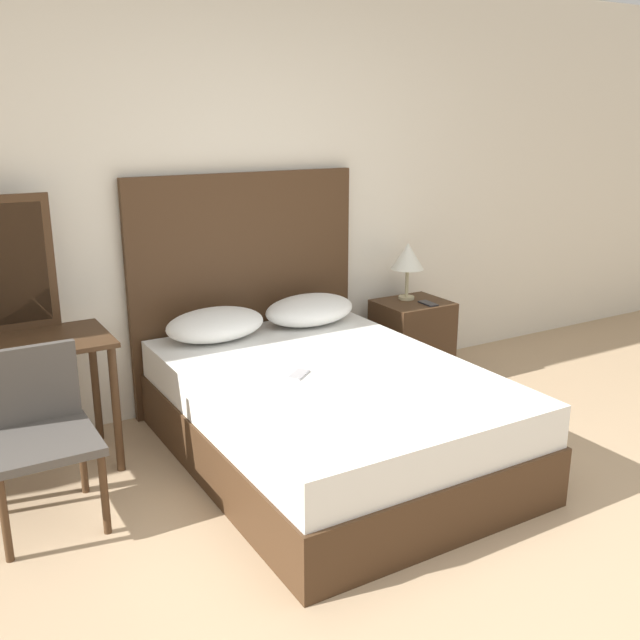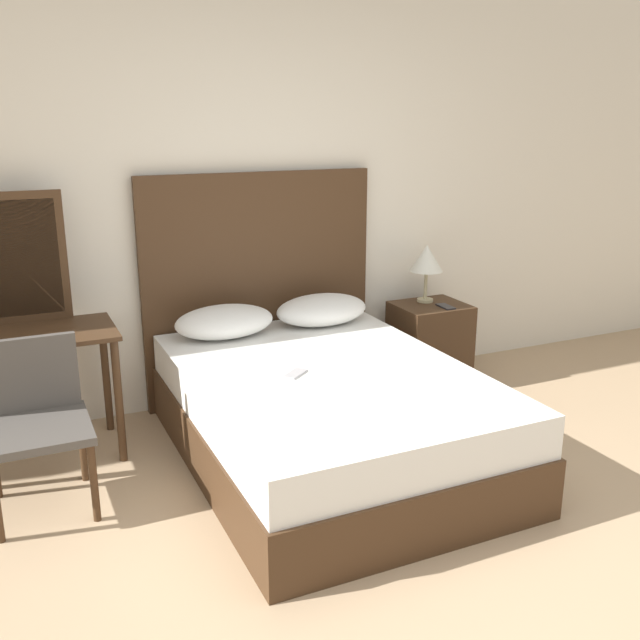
% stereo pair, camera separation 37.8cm
% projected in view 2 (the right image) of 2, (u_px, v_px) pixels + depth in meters
% --- Properties ---
extents(ground_plane, '(16.00, 16.00, 0.00)m').
position_uv_depth(ground_plane, '(467.00, 612.00, 2.73)').
color(ground_plane, tan).
extents(wall_back, '(10.00, 0.06, 2.70)m').
position_uv_depth(wall_back, '(245.00, 194.00, 4.52)').
color(wall_back, silver).
rests_on(wall_back, ground_plane).
extents(bed, '(1.47, 2.03, 0.52)m').
position_uv_depth(bed, '(328.00, 415.00, 3.88)').
color(bed, '#422B19').
rests_on(bed, ground_plane).
extents(headboard, '(1.54, 0.05, 1.49)m').
position_uv_depth(headboard, '(260.00, 288.00, 4.65)').
color(headboard, '#422B19').
rests_on(headboard, ground_plane).
extents(pillow_left, '(0.61, 0.37, 0.20)m').
position_uv_depth(pillow_left, '(225.00, 322.00, 4.33)').
color(pillow_left, white).
rests_on(pillow_left, bed).
extents(pillow_right, '(0.61, 0.37, 0.20)m').
position_uv_depth(pillow_right, '(322.00, 310.00, 4.59)').
color(pillow_right, white).
rests_on(pillow_right, bed).
extents(phone_on_bed, '(0.16, 0.15, 0.01)m').
position_uv_depth(phone_on_bed, '(295.00, 374.00, 3.73)').
color(phone_on_bed, '#B7B7BC').
rests_on(phone_on_bed, bed).
extents(nightstand, '(0.48, 0.42, 0.57)m').
position_uv_depth(nightstand, '(429.00, 344.00, 4.99)').
color(nightstand, '#422B19').
rests_on(nightstand, ground_plane).
extents(table_lamp, '(0.23, 0.23, 0.40)m').
position_uv_depth(table_lamp, '(427.00, 259.00, 4.90)').
color(table_lamp, tan).
rests_on(table_lamp, nightstand).
extents(phone_on_nightstand, '(0.08, 0.15, 0.01)m').
position_uv_depth(phone_on_nightstand, '(446.00, 306.00, 4.84)').
color(phone_on_nightstand, '#232328').
rests_on(phone_on_nightstand, nightstand).
extents(vanity_desk, '(0.95, 0.52, 0.72)m').
position_uv_depth(vanity_desk, '(25.00, 356.00, 3.78)').
color(vanity_desk, '#422B19').
rests_on(vanity_desk, ground_plane).
extents(vanity_mirror, '(0.57, 0.03, 0.72)m').
position_uv_depth(vanity_mirror, '(12.00, 259.00, 3.85)').
color(vanity_mirror, '#422B19').
rests_on(vanity_mirror, vanity_desk).
extents(chair, '(0.48, 0.48, 0.80)m').
position_uv_depth(chair, '(35.00, 413.00, 3.40)').
color(chair, '#4C4742').
rests_on(chair, ground_plane).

